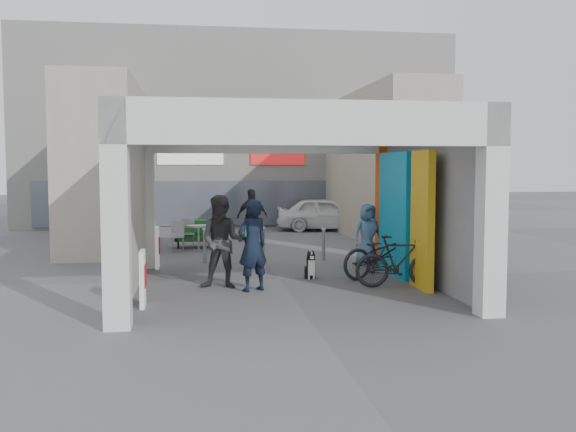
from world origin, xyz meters
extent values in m
plane|color=#57585C|center=(0.00, 0.00, 0.00)|extent=(90.00, 90.00, 0.00)
cube|color=silver|center=(-3.00, -4.00, 1.75)|extent=(0.40, 0.40, 3.50)
cube|color=silver|center=(-3.00, 2.00, 1.75)|extent=(0.40, 0.40, 3.50)
cube|color=silver|center=(3.00, -4.00, 1.75)|extent=(0.40, 0.40, 3.50)
cube|color=#DA4B0C|center=(3.00, 2.00, 1.75)|extent=(0.40, 0.40, 3.50)
plane|color=beige|center=(-3.00, -1.00, 1.75)|extent=(0.00, 6.40, 6.40)
plane|color=gray|center=(3.00, -1.00, 1.75)|extent=(0.00, 6.40, 6.40)
cube|color=#0C93C6|center=(2.70, 0.20, 1.40)|extent=(0.15, 2.00, 2.80)
cube|color=gold|center=(2.70, -1.60, 1.40)|extent=(0.15, 1.00, 2.80)
plane|color=silver|center=(0.00, -1.00, 3.50)|extent=(6.40, 6.40, 0.00)
cube|color=silver|center=(0.00, 2.05, 3.15)|extent=(6.40, 0.30, 0.70)
cube|color=silver|center=(0.00, -4.05, 3.15)|extent=(6.40, 0.30, 0.70)
cube|color=silver|center=(0.00, 2.22, 3.10)|extent=(4.20, 0.05, 0.55)
cube|color=silver|center=(0.00, 14.00, 4.00)|extent=(18.00, 4.00, 8.00)
cube|color=#515966|center=(0.00, 11.95, 1.00)|extent=(16.20, 0.06, 1.80)
cube|color=white|center=(-2.00, 11.96, 2.80)|extent=(2.60, 0.06, 0.50)
cube|color=red|center=(1.50, 11.96, 2.80)|extent=(2.20, 0.06, 0.50)
cube|color=#A9A38C|center=(-4.50, 7.50, 2.50)|extent=(2.00, 9.00, 5.00)
cube|color=#A9A38C|center=(4.50, 7.50, 2.50)|extent=(2.00, 9.00, 5.00)
cylinder|color=#919499|center=(-1.59, 2.57, 0.44)|extent=(0.09, 0.09, 0.88)
cylinder|color=#919499|center=(-0.10, 2.43, 0.45)|extent=(0.09, 0.09, 0.89)
cylinder|color=#919499|center=(1.53, 2.60, 0.42)|extent=(0.09, 0.09, 0.83)
cube|color=silver|center=(-2.75, -2.48, 0.50)|extent=(0.09, 0.55, 1.00)
cube|color=red|center=(-2.71, -2.48, 0.55)|extent=(0.05, 0.39, 0.40)
cube|color=silver|center=(-2.75, 1.93, 0.50)|extent=(0.09, 0.55, 1.00)
cube|color=red|center=(-2.71, 1.93, 0.55)|extent=(0.04, 0.39, 0.40)
cylinder|color=#9E9EA3|center=(-1.74, 5.05, 0.36)|extent=(0.06, 0.06, 0.73)
cylinder|color=#9E9EA3|center=(-1.74, 5.05, 0.01)|extent=(0.44, 0.44, 0.02)
cylinder|color=#9E9EA3|center=(-1.74, 5.05, 0.73)|extent=(0.71, 0.71, 0.05)
cube|color=#9E9EA3|center=(-2.34, 4.85, 0.23)|extent=(0.38, 0.38, 0.45)
cube|color=#9E9EA3|center=(-2.34, 5.03, 0.68)|extent=(0.38, 0.05, 0.45)
cube|color=#9E9EA3|center=(-1.23, 5.56, 0.23)|extent=(0.38, 0.38, 0.45)
cube|color=#9E9EA3|center=(-1.23, 5.74, 0.68)|extent=(0.38, 0.05, 0.45)
cube|color=#9E9EA3|center=(-2.04, 5.66, 0.23)|extent=(0.38, 0.38, 0.45)
cube|color=#9E9EA3|center=(-2.04, 5.84, 0.68)|extent=(0.38, 0.05, 0.45)
cube|color=black|center=(-1.83, 5.84, 0.16)|extent=(1.26, 0.63, 0.31)
cube|color=#1A5D25|center=(-1.83, 5.68, 0.31)|extent=(1.05, 0.37, 0.19)
cube|color=#1A5D25|center=(-1.83, 5.84, 0.52)|extent=(1.05, 0.37, 0.19)
cube|color=#1A5D25|center=(-1.83, 6.00, 0.73)|extent=(1.05, 0.37, 0.19)
cube|color=#1A5D25|center=(0.07, 8.23, 0.14)|extent=(0.49, 0.40, 0.28)
cube|color=navy|center=(0.07, 8.23, 0.42)|extent=(0.49, 0.40, 0.28)
cube|color=black|center=(0.69, 0.01, 0.12)|extent=(0.24, 0.31, 0.24)
cube|color=black|center=(0.69, -0.12, 0.30)|extent=(0.19, 0.16, 0.35)
cube|color=white|center=(0.69, -0.21, 0.26)|extent=(0.15, 0.03, 0.33)
cylinder|color=white|center=(0.64, -0.19, 0.14)|extent=(0.04, 0.04, 0.28)
cylinder|color=white|center=(0.75, -0.19, 0.14)|extent=(0.04, 0.04, 0.28)
sphere|color=black|center=(0.69, -0.14, 0.51)|extent=(0.19, 0.19, 0.19)
cube|color=white|center=(0.69, -0.24, 0.49)|extent=(0.08, 0.12, 0.06)
cone|color=black|center=(0.65, -0.10, 0.60)|extent=(0.07, 0.07, 0.08)
cone|color=black|center=(0.74, -0.10, 0.60)|extent=(0.07, 0.07, 0.08)
imported|color=black|center=(-0.70, -1.31, 0.91)|extent=(0.79, 0.70, 1.82)
imported|color=#38383A|center=(-1.28, -0.92, 0.95)|extent=(1.06, 0.91, 1.90)
imported|color=#517A9F|center=(2.46, 1.65, 0.78)|extent=(0.85, 0.65, 1.55)
imported|color=black|center=(-0.01, 6.69, 0.88)|extent=(1.11, 0.70, 1.76)
imported|color=black|center=(2.30, -0.22, 0.55)|extent=(2.20, 1.39, 1.09)
imported|color=black|center=(2.30, -1.37, 0.54)|extent=(1.84, 0.71, 1.08)
imported|color=white|center=(3.18, 10.32, 0.65)|extent=(4.01, 2.17, 1.30)
camera|label=1|loc=(-1.80, -13.91, 2.47)|focal=40.00mm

